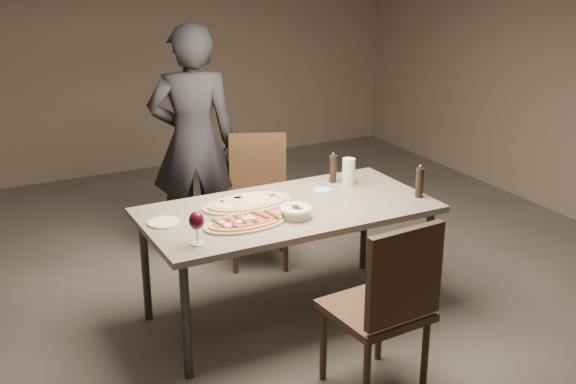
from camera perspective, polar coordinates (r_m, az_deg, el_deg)
name	(u,v)px	position (r m, az deg, el deg)	size (l,w,h in m)	color
room	(288,104)	(4.27, 0.00, 6.97)	(7.00, 7.00, 7.00)	#57514B
dining_table	(288,216)	(4.48, 0.00, -1.89)	(1.80, 0.90, 0.75)	slate
zucchini_pizza	(246,222)	(4.19, -3.38, -2.38)	(0.51, 0.28, 0.05)	tan
ham_pizza	(248,203)	(4.50, -3.18, -0.84)	(0.59, 0.33, 0.04)	tan
bread_basket	(296,211)	(4.28, 0.61, -1.51)	(0.20, 0.20, 0.07)	beige
oil_dish	(322,190)	(4.74, 2.73, 0.14)	(0.12, 0.12, 0.01)	white
pepper_mill_left	(420,182)	(4.67, 10.36, 0.79)	(0.06, 0.06, 0.22)	black
pepper_mill_right	(333,168)	(4.89, 3.58, 1.89)	(0.05, 0.05, 0.21)	black
carafe	(349,172)	(4.85, 4.81, 1.61)	(0.09, 0.09, 0.18)	silver
wine_glass	(197,222)	(3.91, -7.24, -2.34)	(0.09, 0.09, 0.19)	silver
side_plate	(163,223)	(4.27, -9.81, -2.39)	(0.19, 0.19, 0.01)	white
chair_near	(387,301)	(3.78, 7.85, -8.52)	(0.51, 0.51, 1.00)	#402A1B
chair_far	(259,192)	(5.39, -2.34, 0.04)	(0.59, 0.59, 0.95)	#402A1B
diner	(193,143)	(5.40, -7.50, 3.88)	(0.65, 0.43, 1.77)	black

